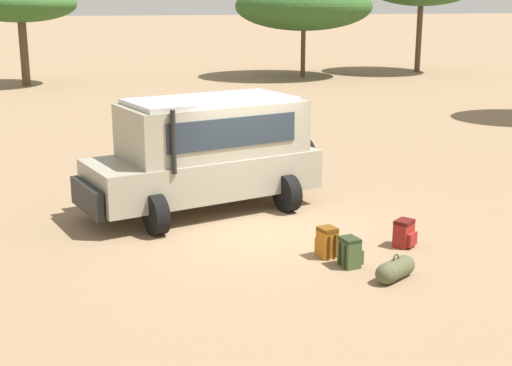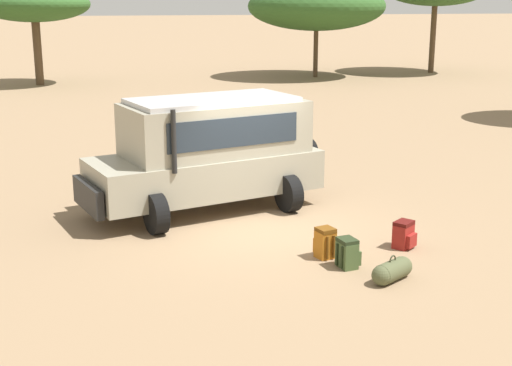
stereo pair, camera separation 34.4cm
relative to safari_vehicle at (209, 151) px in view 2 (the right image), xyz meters
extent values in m
plane|color=#8C7051|center=(0.92, -1.55, -1.29)|extent=(320.00, 320.00, 0.00)
cube|color=gray|center=(-0.10, -0.03, -0.47)|extent=(5.25, 3.30, 0.84)
cube|color=gray|center=(0.13, 0.04, 0.50)|extent=(4.18, 2.86, 1.10)
cube|color=#232D38|center=(-1.32, -0.42, 0.45)|extent=(0.53, 1.50, 0.77)
cube|color=#232D38|center=(0.41, -0.82, 0.55)|extent=(2.81, 0.93, 0.60)
cube|color=#232D38|center=(-0.14, 0.90, 0.55)|extent=(2.81, 0.93, 0.60)
cube|color=#B7B7B7|center=(0.09, 0.03, 1.10)|extent=(3.79, 2.67, 0.10)
cube|color=black|center=(-2.55, -0.81, -0.64)|extent=(0.64, 1.59, 0.56)
cylinder|color=black|center=(-0.86, -1.29, 0.50)|extent=(0.10, 0.10, 1.25)
cylinder|color=black|center=(-1.26, -1.42, -0.89)|extent=(0.51, 0.85, 0.80)
cylinder|color=black|center=(-1.85, 0.43, -0.89)|extent=(0.51, 0.85, 0.80)
cylinder|color=black|center=(1.64, -0.49, -0.89)|extent=(0.51, 0.85, 0.80)
cylinder|color=black|center=(1.05, 1.35, -0.89)|extent=(0.51, 0.85, 0.80)
cylinder|color=black|center=(2.36, 0.76, -0.32)|extent=(0.43, 0.77, 0.74)
cube|color=maroon|center=(3.16, -3.14, -1.07)|extent=(0.46, 0.45, 0.44)
cube|color=maroon|center=(3.27, -3.27, -1.13)|extent=(0.27, 0.24, 0.24)
cube|color=#4D100E|center=(3.16, -3.14, -0.82)|extent=(0.46, 0.45, 0.07)
cylinder|color=#4D100E|center=(3.13, -2.97, -1.07)|extent=(0.04, 0.04, 0.38)
cylinder|color=#4D100E|center=(3.00, -3.08, -1.07)|extent=(0.04, 0.04, 0.38)
cube|color=#42562D|center=(1.82, -3.89, -1.07)|extent=(0.33, 0.41, 0.46)
cube|color=#42562D|center=(1.99, -3.85, -1.12)|extent=(0.13, 0.29, 0.25)
cube|color=#242F19|center=(1.82, -3.89, -0.81)|extent=(0.34, 0.40, 0.07)
cylinder|color=#242F19|center=(1.66, -3.83, -1.07)|extent=(0.04, 0.04, 0.39)
cylinder|color=#242F19|center=(1.69, -4.00, -1.07)|extent=(0.04, 0.04, 0.39)
cube|color=#B26619|center=(1.59, -3.36, -1.05)|extent=(0.37, 0.37, 0.49)
cube|color=#B26619|center=(1.54, -3.19, -1.11)|extent=(0.24, 0.15, 0.27)
cube|color=#62380E|center=(1.59, -3.36, -0.77)|extent=(0.36, 0.37, 0.07)
cylinder|color=#62380E|center=(1.58, -3.54, -1.05)|extent=(0.04, 0.04, 0.42)
cylinder|color=#62380E|center=(1.71, -3.50, -1.05)|extent=(0.04, 0.04, 0.42)
cylinder|color=#4C5133|center=(2.36, -4.60, -1.12)|extent=(0.67, 0.60, 0.34)
sphere|color=#4C5133|center=(2.12, -4.75, -1.12)|extent=(0.33, 0.33, 0.33)
sphere|color=#4C5133|center=(2.60, -4.44, -1.12)|extent=(0.33, 0.33, 0.33)
torus|color=#2D301E|center=(2.36, -4.60, -0.93)|extent=(0.15, 0.11, 0.16)
cylinder|color=brown|center=(-5.64, 23.93, 0.37)|extent=(0.42, 0.42, 3.34)
ellipsoid|color=#2D5623|center=(-5.64, 23.93, 2.80)|extent=(5.63, 5.35, 1.80)
cylinder|color=brown|center=(9.50, 24.77, 0.10)|extent=(0.26, 0.26, 2.80)
ellipsoid|color=#2D5623|center=(9.50, 24.77, 2.65)|extent=(7.76, 7.13, 2.70)
cylinder|color=brown|center=(17.01, 25.65, 0.74)|extent=(0.33, 0.33, 4.07)
camera|label=1|loc=(-2.31, -14.74, 3.23)|focal=50.00mm
camera|label=2|loc=(-1.98, -14.81, 3.23)|focal=50.00mm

